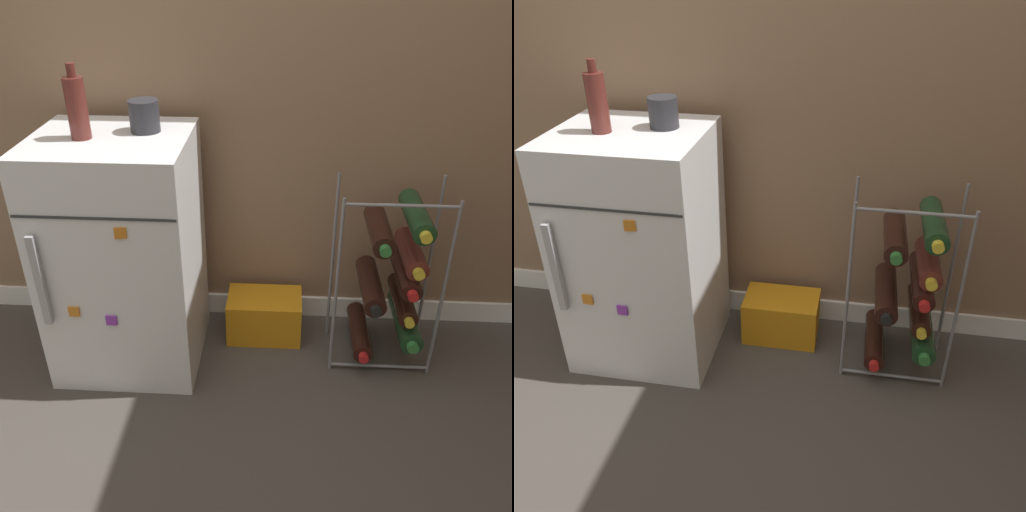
% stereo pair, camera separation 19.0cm
% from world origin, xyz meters
% --- Properties ---
extents(ground_plane, '(14.00, 14.00, 0.00)m').
position_xyz_m(ground_plane, '(0.00, 0.00, 0.00)').
color(ground_plane, '#423D38').
extents(mini_fridge, '(0.50, 0.49, 0.86)m').
position_xyz_m(mini_fridge, '(-0.51, 0.34, 0.43)').
color(mini_fridge, silver).
rests_on(mini_fridge, ground_plane).
extents(wine_rack, '(0.37, 0.33, 0.70)m').
position_xyz_m(wine_rack, '(0.45, 0.38, 0.34)').
color(wine_rack, slate).
rests_on(wine_rack, ground_plane).
extents(soda_box, '(0.29, 0.18, 0.18)m').
position_xyz_m(soda_box, '(-0.02, 0.47, 0.09)').
color(soda_box, orange).
rests_on(soda_box, ground_plane).
extents(fridge_top_cup, '(0.09, 0.09, 0.10)m').
position_xyz_m(fridge_top_cup, '(-0.40, 0.40, 0.91)').
color(fridge_top_cup, '#28282D').
rests_on(fridge_top_cup, mini_fridge).
extents(fridge_top_bottle, '(0.06, 0.06, 0.22)m').
position_xyz_m(fridge_top_bottle, '(-0.58, 0.32, 0.95)').
color(fridge_top_bottle, '#56231E').
rests_on(fridge_top_bottle, mini_fridge).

